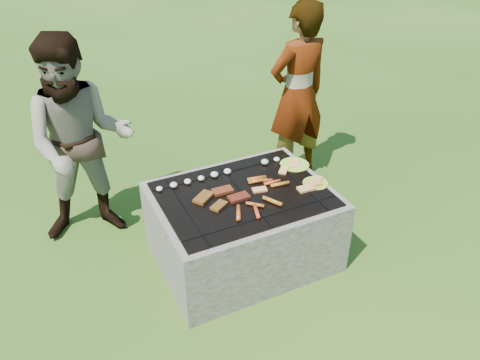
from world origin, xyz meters
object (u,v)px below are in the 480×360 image
object	(u,v)px
plate_far	(294,165)
bystander	(81,143)
fire_pit	(243,228)
cook	(298,95)
plate_near	(316,183)

from	to	relation	value
plate_far	bystander	size ratio (longest dim) A/B	0.16
plate_far	fire_pit	bearing A→B (deg)	-161.39
cook	bystander	distance (m)	2.00
fire_pit	bystander	world-z (taller)	bystander
bystander	fire_pit	bearing A→B (deg)	-29.63
fire_pit	bystander	distance (m)	1.41
plate_near	bystander	size ratio (longest dim) A/B	0.15
bystander	plate_near	bearing A→B (deg)	-20.70
fire_pit	cook	distance (m)	1.50
plate_far	plate_near	size ratio (longest dim) A/B	1.03
plate_far	plate_near	distance (m)	0.30
plate_far	plate_near	xyz separation A→B (m)	(0.00, -0.30, 0.00)
cook	plate_near	bearing A→B (deg)	60.05
plate_far	cook	bearing A→B (deg)	57.46
plate_far	bystander	bearing A→B (deg)	156.59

